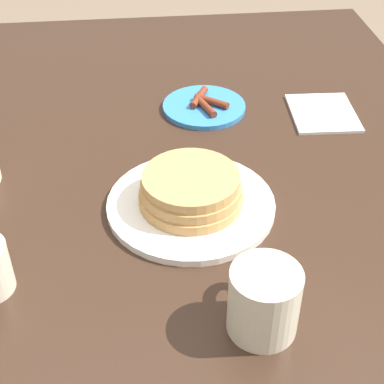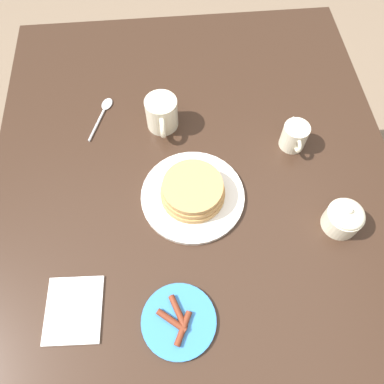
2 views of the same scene
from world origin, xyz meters
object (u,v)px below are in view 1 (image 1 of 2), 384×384
pancake_plate (191,195)px  coffee_mug (263,298)px  side_plate_bacon (204,106)px  napkin (323,113)px

pancake_plate → coffee_mug: bearing=-165.2°
pancake_plate → side_plate_bacon: pancake_plate is taller
pancake_plate → coffee_mug: size_ratio=2.17×
pancake_plate → coffee_mug: 0.25m
coffee_mug → napkin: size_ratio=0.80×
side_plate_bacon → napkin: 0.23m
napkin → pancake_plate: bearing=131.8°
coffee_mug → napkin: coffee_mug is taller
pancake_plate → napkin: bearing=-48.2°
coffee_mug → side_plate_bacon: bearing=0.5°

